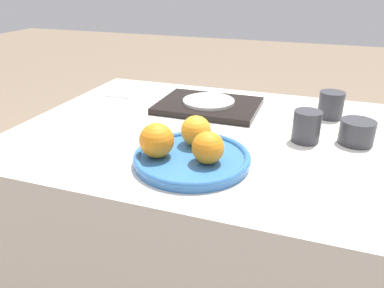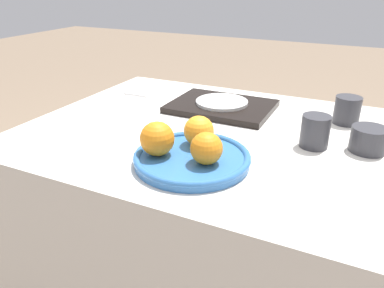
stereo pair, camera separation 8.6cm
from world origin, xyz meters
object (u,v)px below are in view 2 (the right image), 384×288
orange_0 (199,131)px  cup_0 (347,110)px  serving_tray (222,106)px  cup_1 (315,131)px  cup_2 (369,140)px  fruit_platter (192,158)px  orange_2 (157,139)px  napkin (143,91)px  orange_1 (206,148)px  side_plate (222,102)px

orange_0 → cup_0: bearing=49.5°
serving_tray → cup_1: (0.32, -0.17, 0.03)m
cup_1 → cup_2: 0.13m
orange_0 → serving_tray: (-0.07, 0.32, -0.05)m
cup_2 → cup_1: bearing=-166.7°
fruit_platter → orange_2: bearing=-161.1°
orange_2 → cup_2: bearing=32.0°
fruit_platter → cup_0: bearing=55.2°
serving_tray → napkin: serving_tray is taller
orange_1 → fruit_platter: bearing=158.5°
orange_0 → cup_2: orange_0 is taller
orange_0 → napkin: orange_0 is taller
orange_0 → cup_1: (0.25, 0.16, -0.01)m
orange_0 → napkin: bearing=137.0°
fruit_platter → cup_1: bearing=42.5°
cup_0 → orange_2: bearing=-129.4°
orange_1 → cup_2: 0.42m
cup_2 → orange_0: bearing=-154.0°
fruit_platter → orange_0: 0.08m
orange_2 → cup_0: orange_2 is taller
orange_2 → side_plate: size_ratio=0.48×
fruit_platter → napkin: 0.61m
orange_0 → serving_tray: orange_0 is taller
napkin → orange_2: bearing=-54.0°
serving_tray → cup_1: cup_1 is taller
orange_1 → orange_2: (-0.12, -0.01, 0.00)m
cup_1 → orange_0: bearing=-148.5°
serving_tray → napkin: bearing=170.9°
fruit_platter → orange_1: size_ratio=3.76×
side_plate → cup_0: 0.38m
orange_2 → serving_tray: (-0.00, 0.41, -0.05)m
fruit_platter → napkin: size_ratio=2.52×
fruit_platter → orange_1: 0.06m
side_plate → cup_1: size_ratio=2.01×
orange_0 → orange_1: (0.06, -0.08, -0.00)m
side_plate → napkin: 0.34m
orange_0 → cup_2: size_ratio=0.84×
napkin → cup_0: bearing=-1.0°
orange_0 → orange_1: size_ratio=1.02×
orange_0 → side_plate: bearing=101.5°
fruit_platter → cup_2: bearing=34.3°
orange_1 → cup_1: orange_1 is taller
orange_1 → cup_0: bearing=60.3°
cup_0 → cup_1: bearing=-105.5°
orange_0 → serving_tray: bearing=101.5°
serving_tray → cup_2: size_ratio=3.66×
orange_0 → orange_2: (-0.06, -0.09, 0.00)m
cup_0 → cup_1: size_ratio=0.97×
orange_0 → cup_2: (0.38, 0.19, -0.02)m
fruit_platter → orange_1: (0.04, -0.02, 0.04)m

